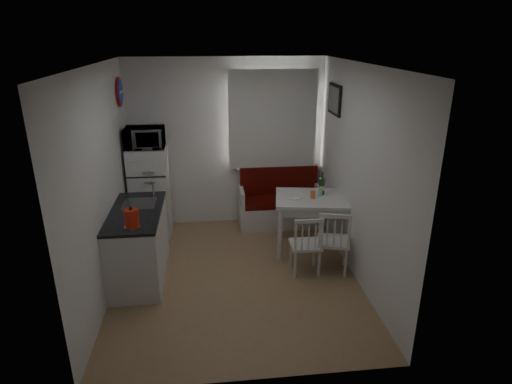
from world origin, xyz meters
TOP-DOWN VIEW (x-y plane):
  - floor at (0.00, 0.00)m, footprint 3.00×3.50m
  - ceiling at (0.00, 0.00)m, footprint 3.00×3.50m
  - wall_back at (0.00, 1.75)m, footprint 3.00×0.02m
  - wall_front at (0.00, -1.75)m, footprint 3.00×0.02m
  - wall_left at (-1.50, 0.00)m, footprint 0.02×3.50m
  - wall_right at (1.50, 0.00)m, footprint 0.02×3.50m
  - window at (0.70, 1.72)m, footprint 1.22×0.06m
  - curtain at (0.70, 1.65)m, footprint 1.35×0.02m
  - kitchen_counter at (-1.20, 0.16)m, footprint 0.62×1.32m
  - wall_sign at (-1.47, 1.45)m, footprint 0.03×0.40m
  - picture_frame at (1.48, 1.10)m, footprint 0.04×0.52m
  - bench at (0.81, 1.51)m, footprint 1.30×0.50m
  - dining_table at (1.14, 0.59)m, footprint 1.18×0.92m
  - chair_left at (0.89, -0.06)m, footprint 0.39×0.37m
  - chair_right at (1.25, -0.07)m, footprint 0.50×0.49m
  - fridge at (-1.18, 1.40)m, footprint 0.55×0.55m
  - microwave at (-1.18, 1.35)m, footprint 0.54×0.37m
  - kettle at (-1.15, -0.35)m, footprint 0.19×0.19m
  - wine_bottle at (1.25, 0.69)m, footprint 0.08×0.08m
  - drinking_glass_orange at (1.09, 0.54)m, footprint 0.06×0.06m
  - drinking_glass_blue at (1.22, 0.64)m, footprint 0.06×0.06m
  - plate at (0.84, 0.61)m, footprint 0.23×0.23m

SIDE VIEW (x-z plane):
  - floor at x=0.00m, z-range -0.01..0.01m
  - bench at x=0.81m, z-range -0.16..0.77m
  - kitchen_counter at x=-1.20m, z-range -0.12..1.04m
  - chair_left at x=0.89m, z-range 0.28..0.72m
  - chair_right at x=1.25m, z-range 0.30..0.77m
  - fridge at x=-1.18m, z-range 0.00..1.37m
  - dining_table at x=1.14m, z-range 0.31..1.12m
  - plate at x=0.84m, z-range 0.81..0.83m
  - drinking_glass_blue at x=1.22m, z-range 0.81..0.90m
  - drinking_glass_orange at x=1.09m, z-range 0.81..0.91m
  - wine_bottle at x=1.25m, z-range 0.81..1.14m
  - kettle at x=-1.15m, z-range 0.90..1.15m
  - wall_back at x=0.00m, z-range 0.00..2.60m
  - wall_front at x=0.00m, z-range 0.00..2.60m
  - wall_left at x=-1.50m, z-range 0.00..2.60m
  - wall_right at x=1.50m, z-range 0.00..2.60m
  - microwave at x=-1.18m, z-range 1.37..1.67m
  - window at x=0.70m, z-range 0.89..2.36m
  - curtain at x=0.70m, z-range 0.93..2.42m
  - picture_frame at x=1.48m, z-range 1.84..2.26m
  - wall_sign at x=-1.47m, z-range 1.95..2.35m
  - ceiling at x=0.00m, z-range 2.59..2.61m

